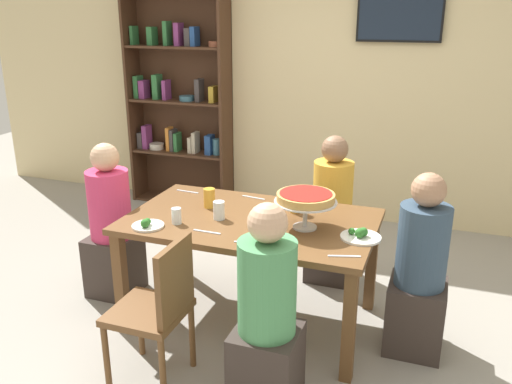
{
  "coord_description": "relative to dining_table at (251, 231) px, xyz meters",
  "views": [
    {
      "loc": [
        1.13,
        -3.03,
        2.02
      ],
      "look_at": [
        0.0,
        0.1,
        0.89
      ],
      "focal_mm": 37.67,
      "sensor_mm": 36.0,
      "label": 1
    }
  ],
  "objects": [
    {
      "name": "ground_plane",
      "position": [
        0.0,
        0.0,
        -0.65
      ],
      "size": [
        12.0,
        12.0,
        0.0
      ],
      "primitive_type": "plane",
      "color": "gray"
    },
    {
      "name": "bookshelf",
      "position": [
        -1.55,
        2.02,
        0.46
      ],
      "size": [
        1.1,
        0.3,
        2.21
      ],
      "color": "#422819",
      "rests_on": "ground_plane"
    },
    {
      "name": "dining_table",
      "position": [
        0.0,
        0.0,
        0.0
      ],
      "size": [
        1.6,
        0.96,
        0.74
      ],
      "color": "brown",
      "rests_on": "ground_plane"
    },
    {
      "name": "salad_plate_far_diner",
      "position": [
        0.72,
        -0.08,
        0.11
      ],
      "size": [
        0.24,
        0.24,
        0.07
      ],
      "color": "white",
      "rests_on": "dining_table"
    },
    {
      "name": "diner_head_west",
      "position": [
        -1.08,
        0.01,
        -0.16
      ],
      "size": [
        0.34,
        0.34,
        1.15
      ],
      "color": "#382D28",
      "rests_on": "ground_plane"
    },
    {
      "name": "deep_dish_pizza_stand",
      "position": [
        0.37,
        -0.03,
        0.28
      ],
      "size": [
        0.39,
        0.39,
        0.23
      ],
      "color": "silver",
      "rests_on": "dining_table"
    },
    {
      "name": "cutlery_spare_fork",
      "position": [
        0.68,
        -0.35,
        0.09
      ],
      "size": [
        0.18,
        0.07,
        0.0
      ],
      "primitive_type": "cube",
      "rotation": [
        0.0,
        0.0,
        0.3
      ],
      "color": "silver",
      "rests_on": "dining_table"
    },
    {
      "name": "diner_head_east",
      "position": [
        1.07,
        0.03,
        -0.16
      ],
      "size": [
        0.34,
        0.34,
        1.15
      ],
      "rotation": [
        0.0,
        0.0,
        3.14
      ],
      "color": "#382D28",
      "rests_on": "ground_plane"
    },
    {
      "name": "salad_plate_near_diner",
      "position": [
        -0.55,
        -0.36,
        0.1
      ],
      "size": [
        0.2,
        0.2,
        0.07
      ],
      "color": "white",
      "rests_on": "dining_table"
    },
    {
      "name": "chair_near_left",
      "position": [
        -0.25,
        -0.78,
        -0.17
      ],
      "size": [
        0.4,
        0.4,
        0.87
      ],
      "rotation": [
        0.0,
        0.0,
        1.57
      ],
      "color": "brown",
      "rests_on": "ground_plane"
    },
    {
      "name": "diner_far_right",
      "position": [
        0.37,
        0.78,
        -0.16
      ],
      "size": [
        0.34,
        0.34,
        1.15
      ],
      "rotation": [
        0.0,
        0.0,
        -1.57
      ],
      "color": "#382D28",
      "rests_on": "ground_plane"
    },
    {
      "name": "cutlery_fork_near",
      "position": [
        -0.17,
        -0.3,
        0.09
      ],
      "size": [
        0.18,
        0.02,
        0.0
      ],
      "primitive_type": "cube",
      "rotation": [
        0.0,
        0.0,
        -0.02
      ],
      "color": "silver",
      "rests_on": "dining_table"
    },
    {
      "name": "water_glass_clear_spare",
      "position": [
        -0.41,
        -0.24,
        0.14
      ],
      "size": [
        0.06,
        0.06,
        0.1
      ],
      "primitive_type": "cylinder",
      "color": "white",
      "rests_on": "dining_table"
    },
    {
      "name": "television",
      "position": [
        0.63,
        2.11,
        1.3
      ],
      "size": [
        0.75,
        0.05,
        0.43
      ],
      "color": "black"
    },
    {
      "name": "cutlery_fork_far",
      "position": [
        -0.12,
        0.38,
        0.09
      ],
      "size": [
        0.18,
        0.04,
        0.0
      ],
      "primitive_type": "cube",
      "rotation": [
        0.0,
        0.0,
        2.99
      ],
      "color": "silver",
      "rests_on": "dining_table"
    },
    {
      "name": "rear_partition",
      "position": [
        0.0,
        2.2,
        0.75
      ],
      "size": [
        8.0,
        0.12,
        2.8
      ],
      "primitive_type": "cube",
      "color": "beige",
      "rests_on": "ground_plane"
    },
    {
      "name": "beer_glass_amber_tall",
      "position": [
        -0.34,
        0.1,
        0.15
      ],
      "size": [
        0.08,
        0.08,
        0.13
      ],
      "primitive_type": "cylinder",
      "color": "gold",
      "rests_on": "dining_table"
    },
    {
      "name": "diner_near_right",
      "position": [
        0.37,
        -0.75,
        -0.16
      ],
      "size": [
        0.34,
        0.34,
        1.15
      ],
      "rotation": [
        0.0,
        0.0,
        1.57
      ],
      "color": "#382D28",
      "rests_on": "ground_plane"
    },
    {
      "name": "cutlery_knife_far",
      "position": [
        -0.63,
        0.34,
        0.09
      ],
      "size": [
        0.18,
        0.03,
        0.0
      ],
      "primitive_type": "cube",
      "rotation": [
        0.0,
        0.0,
        3.07
      ],
      "color": "silver",
      "rests_on": "dining_table"
    },
    {
      "name": "water_glass_clear_near",
      "position": [
        -0.19,
        -0.08,
        0.15
      ],
      "size": [
        0.07,
        0.07,
        0.12
      ],
      "primitive_type": "cylinder",
      "color": "white",
      "rests_on": "dining_table"
    },
    {
      "name": "beer_glass_amber_short",
      "position": [
        0.23,
        0.22,
        0.17
      ],
      "size": [
        0.08,
        0.08,
        0.16
      ],
      "primitive_type": "cylinder",
      "color": "gold",
      "rests_on": "dining_table"
    },
    {
      "name": "cutlery_knife_near",
      "position": [
        0.12,
        -0.35,
        0.09
      ],
      "size": [
        0.18,
        0.07,
        0.0
      ],
      "primitive_type": "cube",
      "rotation": [
        0.0,
        0.0,
        0.32
      ],
      "color": "silver",
      "rests_on": "dining_table"
    },
    {
      "name": "water_glass_clear_far",
      "position": [
        0.15,
        -0.14,
        0.14
      ],
      "size": [
        0.07,
        0.07,
        0.11
      ],
      "primitive_type": "cylinder",
      "color": "white",
      "rests_on": "dining_table"
    }
  ]
}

